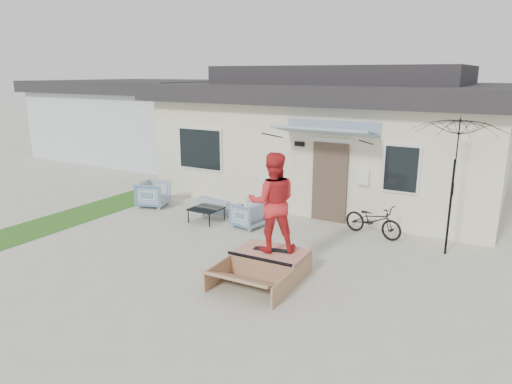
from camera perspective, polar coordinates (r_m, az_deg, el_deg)
The scene contains 13 objects.
ground at distance 9.30m, azimuth -7.27°, elevation -9.98°, with size 90.00×90.00×0.00m, color #B2B19F.
grass_strip at distance 14.09m, azimuth -19.34°, elevation -2.12°, with size 1.40×8.00×0.01m, color #2B601E.
house at distance 15.69m, azimuth 10.51°, elevation 7.34°, with size 10.80×8.49×4.10m.
neighbor_house at distance 23.01m, azimuth -13.36°, elevation 9.03°, with size 8.60×7.60×3.50m.
loveseat at distance 13.14m, azimuth -4.70°, elevation -1.25°, with size 1.43×0.42×0.56m, color teal.
armchair_left at distance 13.91m, azimuth -12.59°, elevation -0.09°, with size 0.80×0.75×0.83m, color teal.
armchair_right at distance 11.78m, azimuth -0.97°, elevation -2.62°, with size 0.72×0.67×0.74m, color teal.
coffee_table at distance 12.31m, azimuth -6.15°, elevation -2.81°, with size 0.76×0.76×0.38m, color black.
bicycle at distance 11.47m, azimuth 14.33°, elevation -2.97°, with size 0.52×1.50×0.96m, color black.
patio_umbrella at distance 10.50m, azimuth 23.24°, elevation 1.85°, with size 2.15×2.04×2.20m.
skate_ramp at distance 9.19m, azimuth 1.87°, elevation -8.64°, with size 1.35×1.80×0.45m, color #9B7150, non-canonical shape.
skateboard at distance 9.13m, azimuth 2.01°, elevation -7.11°, with size 0.75×0.19×0.05m, color black.
skater at distance 8.82m, azimuth 2.07°, elevation -1.10°, with size 0.95×0.73×1.94m, color red.
Camera 1 is at (5.20, -6.69, 3.84)m, focal length 32.32 mm.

